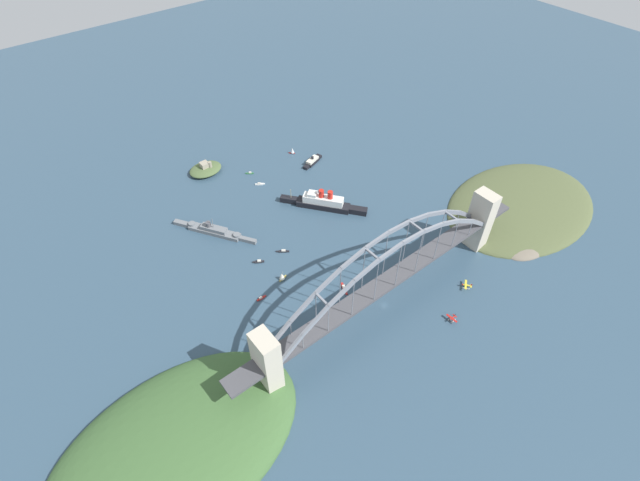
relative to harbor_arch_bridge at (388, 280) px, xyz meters
The scene contains 19 objects.
ground_plane 30.67m from the harbor_arch_bridge, 34.38° to the left, with size 1400.00×1400.00×0.00m, color #334C60.
harbor_arch_bridge is the anchor object (origin of this frame).
headland_west_shore 179.50m from the harbor_arch_bridge, behind, with size 165.02×104.24×30.08m.
headland_east_shore 183.24m from the harbor_arch_bridge, ahead, with size 163.13×116.18×16.40m.
ocean_liner 126.67m from the harbor_arch_bridge, 73.48° to the left, with size 56.74×70.62×20.32m.
naval_cruiser 168.22m from the harbor_arch_bridge, 112.49° to the left, with size 47.46×71.05×17.39m.
harbor_ferry_steamer 197.44m from the harbor_arch_bridge, 68.64° to the left, with size 28.52×14.03×7.83m.
fort_island_mid_harbor 241.12m from the harbor_arch_bridge, 95.98° to the left, with size 33.89×26.70×12.41m.
seaplane_taxiing_near_bridge 75.25m from the harbor_arch_bridge, 23.95° to the right, with size 9.00×8.63×4.85m.
seaplane_second_in_formation 58.85m from the harbor_arch_bridge, 54.74° to the right, with size 7.05×9.60×4.84m.
small_boat_0 209.97m from the harbor_arch_bridge, 87.52° to the left, with size 7.69×6.27×2.10m.
small_boat_1 104.22m from the harbor_arch_bridge, 106.66° to the left, with size 9.97×8.05×2.26m.
small_boat_2 45.87m from the harbor_arch_bridge, 113.50° to the left, with size 6.23×12.41×2.08m.
small_boat_3 101.00m from the harbor_arch_bridge, 137.71° to the left, with size 8.30×1.86×2.06m.
small_boat_4 115.22m from the harbor_arch_bridge, 117.66° to the left, with size 9.15×6.61×2.36m.
small_boat_5 220.87m from the harbor_arch_bridge, 72.79° to the left, with size 5.97×6.10×7.92m.
small_boat_6 89.17m from the harbor_arch_bridge, 123.61° to the left, with size 8.24×5.54×8.19m.
small_boat_7 188.52m from the harbor_arch_bridge, 87.81° to the left, with size 8.97×6.27×2.21m.
small_boat_8 85.38m from the harbor_arch_bridge, 43.48° to the left, with size 11.03×2.62×2.38m.
Camera 1 is at (-174.65, -138.41, 290.65)m, focal length 25.98 mm.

